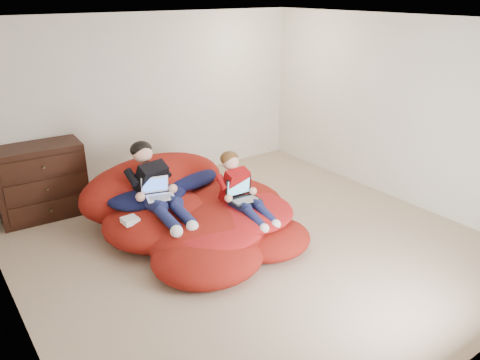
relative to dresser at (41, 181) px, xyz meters
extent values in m
cube|color=tan|center=(1.74, -2.21, -0.61)|extent=(5.10, 5.10, 0.25)
cube|color=beige|center=(1.74, 0.30, 0.77)|extent=(5.10, 0.02, 2.50)
cube|color=beige|center=(1.74, -4.72, 0.77)|extent=(5.10, 0.02, 2.50)
cube|color=beige|center=(4.25, -2.21, 0.77)|extent=(0.02, 5.10, 2.50)
cube|color=white|center=(1.74, -2.21, 2.03)|extent=(5.10, 5.10, 0.02)
cube|color=black|center=(0.00, 0.01, 0.00)|extent=(1.10, 0.60, 0.97)
cube|color=black|center=(0.00, -0.27, -0.29)|extent=(0.97, 0.07, 0.23)
cylinder|color=#4C3F26|center=(0.00, -0.29, -0.29)|extent=(0.03, 0.06, 0.03)
cube|color=black|center=(0.00, -0.27, 0.00)|extent=(0.97, 0.07, 0.23)
cylinder|color=#4C3F26|center=(0.00, -0.29, 0.00)|extent=(0.03, 0.06, 0.03)
cube|color=black|center=(0.00, -0.27, 0.29)|extent=(0.97, 0.07, 0.23)
cylinder|color=#4C3F26|center=(0.00, -0.29, 0.29)|extent=(0.03, 0.06, 0.03)
ellipsoid|color=maroon|center=(1.02, -1.42, -0.26)|extent=(1.49, 1.34, 0.54)
ellipsoid|color=maroon|center=(1.85, -1.53, -0.28)|extent=(1.52, 1.47, 0.55)
ellipsoid|color=maroon|center=(1.39, -1.95, -0.30)|extent=(1.66, 1.33, 0.53)
ellipsoid|color=maroon|center=(1.08, -2.31, -0.34)|extent=(1.25, 1.14, 0.42)
ellipsoid|color=maroon|center=(1.85, -2.38, -0.35)|extent=(1.02, 0.92, 0.33)
ellipsoid|color=maroon|center=(1.17, -0.87, -0.08)|extent=(1.96, 0.87, 0.87)
ellipsoid|color=#11153F|center=(0.94, -1.15, 0.00)|extent=(1.00, 0.82, 0.25)
ellipsoid|color=#11153F|center=(1.51, -1.08, 0.04)|extent=(0.89, 0.62, 0.21)
ellipsoid|color=red|center=(1.79, -1.99, -0.14)|extent=(1.18, 1.18, 0.21)
ellipsoid|color=red|center=(1.32, -2.14, -0.18)|extent=(1.10, 0.99, 0.20)
ellipsoid|color=white|center=(0.75, -0.78, 0.14)|extent=(0.43, 0.28, 0.28)
cube|color=black|center=(0.94, -1.26, 0.21)|extent=(0.39, 0.44, 0.51)
sphere|color=#E2A28A|center=(0.94, -1.14, 0.52)|extent=(0.23, 0.23, 0.23)
ellipsoid|color=black|center=(0.94, -1.11, 0.56)|extent=(0.26, 0.25, 0.20)
cylinder|color=#151B44|center=(0.84, -1.56, 0.03)|extent=(0.21, 0.40, 0.21)
cylinder|color=#151B44|center=(0.84, -1.90, -0.01)|extent=(0.18, 0.38, 0.24)
sphere|color=white|center=(0.84, -2.09, -0.07)|extent=(0.14, 0.14, 0.14)
cylinder|color=#151B44|center=(1.03, -1.56, 0.03)|extent=(0.21, 0.40, 0.21)
cylinder|color=#151B44|center=(1.03, -1.90, -0.01)|extent=(0.18, 0.38, 0.24)
sphere|color=white|center=(1.03, -2.09, -0.07)|extent=(0.14, 0.14, 0.14)
cube|color=#A50E10|center=(1.77, -1.83, 0.14)|extent=(0.30, 0.30, 0.45)
sphere|color=#E2A28A|center=(1.77, -1.75, 0.42)|extent=(0.20, 0.20, 0.20)
ellipsoid|color=#513315|center=(1.77, -1.73, 0.45)|extent=(0.23, 0.21, 0.17)
cylinder|color=#151B44|center=(1.69, -2.05, -0.04)|extent=(0.15, 0.33, 0.18)
cylinder|color=#151B44|center=(1.69, -2.34, -0.07)|extent=(0.12, 0.32, 0.21)
sphere|color=white|center=(1.69, -2.51, -0.12)|extent=(0.12, 0.12, 0.12)
cylinder|color=#151B44|center=(1.85, -2.05, -0.04)|extent=(0.15, 0.33, 0.18)
cylinder|color=#151B44|center=(1.85, -2.34, -0.07)|extent=(0.12, 0.32, 0.21)
sphere|color=white|center=(1.85, -2.51, -0.12)|extent=(0.12, 0.12, 0.12)
cube|color=white|center=(0.94, -1.55, 0.10)|extent=(0.36, 0.29, 0.01)
cube|color=gray|center=(0.94, -1.56, 0.11)|extent=(0.29, 0.19, 0.00)
cube|color=white|center=(0.94, -1.42, 0.21)|extent=(0.32, 0.15, 0.21)
cube|color=#416EDD|center=(0.94, -1.42, 0.22)|extent=(0.28, 0.12, 0.17)
cube|color=black|center=(1.77, -2.04, 0.03)|extent=(0.35, 0.25, 0.01)
cube|color=gray|center=(1.77, -2.05, 0.03)|extent=(0.30, 0.14, 0.00)
cube|color=black|center=(1.77, -1.91, 0.15)|extent=(0.34, 0.05, 0.24)
cube|color=#4D92B4|center=(1.77, -1.92, 0.15)|extent=(0.30, 0.03, 0.20)
cube|color=white|center=(0.54, -1.58, -0.06)|extent=(0.18, 0.18, 0.06)
camera|label=1|loc=(-1.16, -6.03, 2.31)|focal=35.00mm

